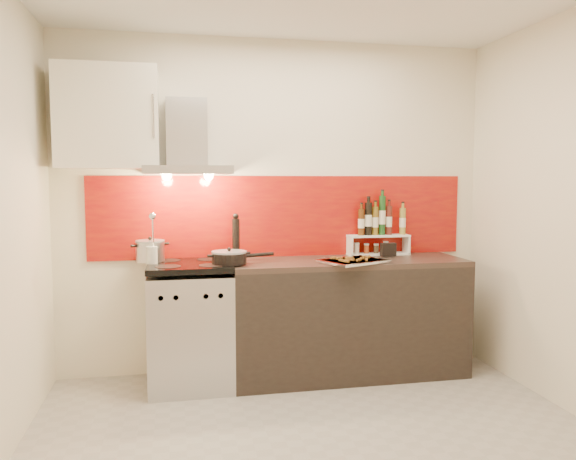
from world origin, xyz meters
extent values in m
plane|color=#9E9991|center=(0.00, 0.00, 0.00)|extent=(3.40, 3.40, 0.00)
cube|color=silver|center=(0.00, 1.40, 1.30)|extent=(3.40, 0.02, 2.60)
cube|color=maroon|center=(0.05, 1.39, 1.22)|extent=(3.00, 0.02, 0.64)
cube|color=#B7B7BA|center=(-0.70, 1.10, 0.42)|extent=(0.60, 0.60, 0.84)
cube|color=black|center=(-0.70, 0.81, 0.33)|extent=(0.50, 0.02, 0.40)
cube|color=#B7B7BA|center=(-0.70, 0.81, 0.72)|extent=(0.56, 0.02, 0.12)
cube|color=#FF190C|center=(-0.70, 0.81, 0.72)|extent=(0.10, 0.01, 0.04)
cube|color=black|center=(-0.70, 1.10, 0.89)|extent=(0.60, 0.60, 0.04)
cube|color=black|center=(0.50, 1.10, 0.43)|extent=(1.80, 0.60, 0.86)
cube|color=black|center=(0.50, 1.10, 0.88)|extent=(1.80, 0.60, 0.04)
cube|color=#B7B7BA|center=(-0.70, 1.15, 1.58)|extent=(0.62, 0.50, 0.06)
cube|color=#B7B7BA|center=(-0.70, 1.30, 1.86)|extent=(0.30, 0.18, 0.50)
sphere|color=#FFD18C|center=(-0.85, 1.15, 1.54)|extent=(0.07, 0.07, 0.07)
sphere|color=#FFD18C|center=(-0.55, 1.15, 1.54)|extent=(0.07, 0.07, 0.07)
cube|color=white|center=(-1.25, 1.22, 1.95)|extent=(0.70, 0.35, 0.72)
cylinder|color=#B7B7BA|center=(-0.98, 1.24, 0.98)|extent=(0.21, 0.21, 0.14)
cylinder|color=#99999E|center=(-0.98, 1.24, 1.06)|extent=(0.21, 0.21, 0.01)
sphere|color=black|center=(-0.98, 1.24, 1.08)|extent=(0.03, 0.03, 0.03)
cylinder|color=black|center=(-0.42, 1.00, 0.95)|extent=(0.25, 0.25, 0.08)
cylinder|color=#99999E|center=(-0.42, 1.00, 0.99)|extent=(0.25, 0.25, 0.01)
sphere|color=black|center=(-0.42, 1.00, 1.01)|extent=(0.03, 0.03, 0.03)
cylinder|color=black|center=(-0.19, 1.09, 0.96)|extent=(0.24, 0.11, 0.03)
cylinder|color=silver|center=(-0.96, 1.11, 0.97)|extent=(0.08, 0.08, 0.13)
cylinder|color=silver|center=(-0.95, 1.11, 1.14)|extent=(0.01, 0.06, 0.25)
sphere|color=silver|center=(-0.95, 1.06, 1.25)|extent=(0.05, 0.05, 0.05)
cylinder|color=black|center=(-0.35, 1.20, 1.06)|extent=(0.06, 0.06, 0.32)
sphere|color=black|center=(-0.35, 1.20, 1.24)|extent=(0.05, 0.05, 0.05)
cube|color=white|center=(0.82, 1.31, 0.91)|extent=(0.50, 0.14, 0.01)
cube|color=white|center=(0.58, 1.31, 0.98)|extent=(0.01, 0.14, 0.14)
cube|color=white|center=(1.07, 1.31, 0.98)|extent=(0.02, 0.14, 0.14)
cube|color=white|center=(0.82, 1.31, 1.06)|extent=(0.50, 0.14, 0.02)
cylinder|color=#4C270D|center=(0.68, 1.31, 1.17)|extent=(0.05, 0.05, 0.21)
cylinder|color=black|center=(0.73, 1.31, 1.20)|extent=(0.06, 0.06, 0.26)
cylinder|color=brown|center=(0.79, 1.31, 1.18)|extent=(0.05, 0.05, 0.23)
cylinder|color=#163D16|center=(0.85, 1.31, 1.22)|extent=(0.05, 0.05, 0.32)
cylinder|color=#501B15|center=(0.91, 1.31, 1.18)|extent=(0.05, 0.05, 0.24)
cylinder|color=olive|center=(1.03, 1.31, 1.17)|extent=(0.05, 0.05, 0.22)
cylinder|color=beige|center=(0.64, 1.31, 0.95)|extent=(0.04, 0.04, 0.08)
cylinder|color=#9C3D1A|center=(0.72, 1.31, 0.95)|extent=(0.04, 0.04, 0.07)
cylinder|color=#463623|center=(0.80, 1.31, 0.95)|extent=(0.04, 0.04, 0.06)
cylinder|color=beige|center=(0.89, 1.31, 0.96)|extent=(0.04, 0.04, 0.08)
cube|color=black|center=(0.85, 1.17, 0.96)|extent=(0.12, 0.06, 0.10)
cube|color=silver|center=(0.48, 0.93, 0.91)|extent=(0.53, 0.48, 0.01)
cube|color=silver|center=(0.48, 0.93, 0.92)|extent=(0.56, 0.50, 0.01)
cube|color=red|center=(0.48, 0.93, 0.92)|extent=(0.48, 0.42, 0.01)
cube|color=brown|center=(0.62, 1.02, 0.93)|extent=(0.06, 0.03, 0.01)
cube|color=brown|center=(0.38, 0.87, 0.93)|extent=(0.04, 0.06, 0.01)
cube|color=brown|center=(0.62, 1.02, 0.93)|extent=(0.06, 0.04, 0.01)
cube|color=brown|center=(0.44, 0.94, 0.93)|extent=(0.02, 0.06, 0.01)
cube|color=brown|center=(0.48, 0.99, 0.93)|extent=(0.05, 0.06, 0.01)
cube|color=brown|center=(0.57, 0.96, 0.93)|extent=(0.06, 0.05, 0.01)
cube|color=brown|center=(0.51, 0.87, 0.93)|extent=(0.05, 0.05, 0.01)
cube|color=brown|center=(0.57, 0.86, 0.93)|extent=(0.03, 0.06, 0.01)
cube|color=brown|center=(0.40, 0.83, 0.93)|extent=(0.04, 0.06, 0.01)
cube|color=brown|center=(0.58, 0.96, 0.93)|extent=(0.05, 0.06, 0.01)
cube|color=brown|center=(0.37, 0.99, 0.93)|extent=(0.06, 0.02, 0.01)
cube|color=brown|center=(0.36, 1.01, 0.93)|extent=(0.06, 0.05, 0.01)
cube|color=brown|center=(0.46, 0.90, 0.93)|extent=(0.06, 0.04, 0.01)
cube|color=brown|center=(0.40, 0.98, 0.93)|extent=(0.06, 0.04, 0.01)
cube|color=brown|center=(0.62, 1.01, 0.93)|extent=(0.02, 0.06, 0.01)
cube|color=brown|center=(0.46, 0.90, 0.93)|extent=(0.04, 0.06, 0.01)
camera|label=1|loc=(-0.80, -2.99, 1.51)|focal=35.00mm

